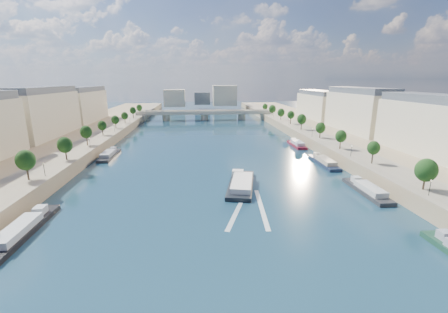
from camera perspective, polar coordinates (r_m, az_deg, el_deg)
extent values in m
plane|color=#0C2535|center=(126.12, -2.27, -1.03)|extent=(700.00, 700.00, 0.00)
cube|color=#9E8460|center=(141.82, -32.75, -0.58)|extent=(44.00, 520.00, 5.00)
cube|color=#9E8460|center=(147.46, 26.91, 0.67)|extent=(44.00, 520.00, 5.00)
cube|color=gray|center=(134.88, -27.26, 0.58)|extent=(14.00, 520.00, 0.10)
cube|color=gray|center=(139.59, 21.79, 1.59)|extent=(14.00, 520.00, 0.10)
cylinder|color=#382B1E|center=(103.88, -33.19, -2.92)|extent=(0.50, 0.50, 3.82)
ellipsoid|color=black|center=(103.01, -33.47, -1.01)|extent=(4.80, 4.80, 5.52)
cylinder|color=#382B1E|center=(124.74, -28.18, 0.33)|extent=(0.50, 0.50, 3.82)
ellipsoid|color=black|center=(124.02, -28.37, 1.94)|extent=(4.80, 4.80, 5.52)
cylinder|color=#382B1E|center=(146.57, -24.62, 2.62)|extent=(0.50, 0.50, 3.82)
ellipsoid|color=black|center=(145.95, -24.77, 4.00)|extent=(4.80, 4.80, 5.52)
cylinder|color=#382B1E|center=(168.99, -21.99, 4.31)|extent=(0.50, 0.50, 3.82)
ellipsoid|color=black|center=(168.45, -22.11, 5.51)|extent=(4.80, 4.80, 5.52)
cylinder|color=#382B1E|center=(191.79, -19.98, 5.60)|extent=(0.50, 0.50, 3.82)
ellipsoid|color=black|center=(191.32, -20.07, 6.66)|extent=(4.80, 4.80, 5.52)
cylinder|color=#382B1E|center=(214.85, -18.38, 6.60)|extent=(0.50, 0.50, 3.82)
ellipsoid|color=black|center=(214.43, -18.46, 7.55)|extent=(4.80, 4.80, 5.52)
cylinder|color=#382B1E|center=(238.10, -17.10, 7.41)|extent=(0.50, 0.50, 3.82)
ellipsoid|color=black|center=(237.72, -17.16, 8.27)|extent=(4.80, 4.80, 5.52)
cylinder|color=#382B1E|center=(261.48, -16.03, 8.07)|extent=(0.50, 0.50, 3.82)
ellipsoid|color=black|center=(261.14, -16.09, 8.85)|extent=(4.80, 4.80, 5.52)
cylinder|color=#382B1E|center=(97.46, 33.87, -4.04)|extent=(0.50, 0.50, 3.82)
ellipsoid|color=black|center=(96.53, 34.17, -2.01)|extent=(4.80, 4.80, 5.52)
cylinder|color=#382B1E|center=(116.19, 26.63, -0.43)|extent=(0.50, 0.50, 3.82)
ellipsoid|color=black|center=(115.41, 26.83, 1.29)|extent=(4.80, 4.80, 5.52)
cylinder|color=#382B1E|center=(136.58, 21.48, 2.15)|extent=(0.50, 0.50, 3.82)
ellipsoid|color=black|center=(135.92, 21.62, 3.63)|extent=(4.80, 4.80, 5.52)
cylinder|color=#382B1E|center=(157.99, 17.69, 4.04)|extent=(0.50, 0.50, 3.82)
ellipsoid|color=black|center=(157.41, 17.79, 5.32)|extent=(4.80, 4.80, 5.52)
cylinder|color=#382B1E|center=(180.05, 14.80, 5.46)|extent=(0.50, 0.50, 3.82)
ellipsoid|color=black|center=(179.55, 14.87, 6.59)|extent=(4.80, 4.80, 5.52)
cylinder|color=#382B1E|center=(202.55, 12.53, 6.55)|extent=(0.50, 0.50, 3.82)
ellipsoid|color=black|center=(202.11, 12.59, 7.56)|extent=(4.80, 4.80, 5.52)
cylinder|color=#382B1E|center=(225.36, 10.72, 7.42)|extent=(0.50, 0.50, 3.82)
ellipsoid|color=black|center=(224.96, 10.76, 8.33)|extent=(4.80, 4.80, 5.52)
cylinder|color=#382B1E|center=(248.40, 9.24, 8.13)|extent=(0.50, 0.50, 3.82)
ellipsoid|color=black|center=(248.04, 9.27, 8.95)|extent=(4.80, 4.80, 5.52)
cylinder|color=#382B1E|center=(271.60, 8.00, 8.71)|extent=(0.50, 0.50, 3.82)
ellipsoid|color=black|center=(271.27, 8.03, 9.46)|extent=(4.80, 4.80, 5.52)
cylinder|color=black|center=(106.12, -31.03, -2.24)|extent=(0.14, 0.14, 4.00)
sphere|color=#FFE5B2|center=(105.61, -31.17, -1.15)|extent=(0.36, 0.36, 0.36)
cylinder|color=black|center=(142.02, -24.20, 2.36)|extent=(0.14, 0.14, 4.00)
sphere|color=#FFE5B2|center=(141.64, -24.28, 3.19)|extent=(0.36, 0.36, 0.36)
cylinder|color=black|center=(179.67, -20.15, 5.06)|extent=(0.14, 0.14, 4.00)
sphere|color=#FFE5B2|center=(179.37, -20.21, 5.72)|extent=(0.36, 0.36, 0.36)
cylinder|color=black|center=(218.15, -17.51, 6.80)|extent=(0.14, 0.14, 4.00)
sphere|color=#FFE5B2|center=(217.90, -17.55, 7.35)|extent=(0.36, 0.36, 0.36)
cylinder|color=black|center=(92.24, 34.57, -5.03)|extent=(0.14, 0.14, 4.00)
sphere|color=#FFE5B2|center=(91.65, 34.75, -3.79)|extent=(0.36, 0.36, 0.36)
cylinder|color=black|center=(124.17, 23.06, 0.88)|extent=(0.14, 0.14, 4.00)
sphere|color=#FFE5B2|center=(123.73, 23.15, 1.83)|extent=(0.36, 0.36, 0.36)
cylinder|color=black|center=(159.77, 16.45, 4.27)|extent=(0.14, 0.14, 4.00)
sphere|color=#FFE5B2|center=(159.43, 16.51, 5.01)|extent=(0.36, 0.36, 0.36)
cylinder|color=black|center=(197.07, 12.27, 6.38)|extent=(0.14, 0.14, 4.00)
sphere|color=#FFE5B2|center=(196.80, 12.30, 6.99)|extent=(0.36, 0.36, 0.36)
cylinder|color=black|center=(235.26, 9.41, 7.79)|extent=(0.14, 0.14, 4.00)
sphere|color=#FFE5B2|center=(235.03, 9.43, 8.30)|extent=(0.36, 0.36, 0.36)
cube|color=beige|center=(181.69, -31.10, 6.52)|extent=(16.00, 52.00, 20.00)
cube|color=#474C54|center=(180.86, -31.59, 10.14)|extent=(14.72, 50.44, 3.20)
cube|color=beige|center=(234.97, -25.04, 8.60)|extent=(16.00, 52.00, 20.00)
cube|color=#474C54|center=(234.33, -25.35, 11.41)|extent=(14.72, 50.44, 3.20)
cube|color=beige|center=(139.53, 35.68, 4.06)|extent=(16.00, 52.00, 20.00)
cube|color=#474C54|center=(138.44, 36.39, 8.76)|extent=(14.72, 50.44, 3.20)
cube|color=beige|center=(186.92, 24.24, 7.49)|extent=(16.00, 52.00, 20.00)
cube|color=#474C54|center=(186.11, 24.62, 11.02)|extent=(14.72, 50.44, 3.20)
cube|color=beige|center=(239.04, 17.52, 9.35)|extent=(16.00, 52.00, 20.00)
cube|color=#474C54|center=(238.40, 17.74, 12.13)|extent=(14.72, 50.44, 3.20)
cube|color=beige|center=(332.85, -9.38, 10.93)|extent=(22.00, 18.00, 18.00)
cube|color=beige|center=(343.21, 0.11, 11.55)|extent=(26.00, 20.00, 22.00)
cube|color=#474C54|center=(357.08, -4.18, 10.99)|extent=(18.00, 16.00, 14.00)
cube|color=#C1B79E|center=(256.24, -3.77, 8.31)|extent=(112.00, 11.00, 2.20)
cube|color=#C1B79E|center=(251.11, -3.75, 8.53)|extent=(112.00, 0.80, 0.90)
cube|color=#C1B79E|center=(261.06, -3.80, 8.76)|extent=(112.00, 0.80, 0.90)
cylinder|color=#C1B79E|center=(257.95, -10.94, 7.30)|extent=(6.40, 6.40, 5.00)
cylinder|color=#C1B79E|center=(256.67, -3.75, 7.49)|extent=(6.40, 6.40, 5.00)
cylinder|color=#C1B79E|center=(259.36, 3.39, 7.57)|extent=(6.40, 6.40, 5.00)
cube|color=#C1B79E|center=(260.76, -15.34, 7.12)|extent=(6.00, 12.00, 5.00)
cube|color=#C1B79E|center=(263.01, 7.75, 7.56)|extent=(6.00, 12.00, 5.00)
cube|color=black|center=(97.75, 3.24, -5.52)|extent=(12.74, 27.24, 1.88)
cube|color=silver|center=(95.19, 3.43, -4.94)|extent=(9.53, 17.97, 1.69)
cube|color=silver|center=(104.54, 2.64, -3.10)|extent=(4.32, 3.85, 1.80)
cube|color=silver|center=(81.85, 2.70, -9.87)|extent=(9.54, 24.99, 0.04)
cube|color=silver|center=(82.90, 7.15, -9.65)|extent=(3.40, 26.01, 0.04)
cube|color=black|center=(83.22, -33.85, -11.85)|extent=(5.00, 26.19, 1.80)
cube|color=silver|center=(80.91, -34.72, -11.38)|extent=(4.10, 14.41, 1.60)
cube|color=silver|center=(88.83, -31.63, -8.66)|extent=(2.50, 3.14, 1.80)
cube|color=#262629|center=(143.67, -20.97, 0.06)|extent=(5.00, 22.14, 1.80)
cube|color=gray|center=(141.63, -21.22, 0.55)|extent=(4.10, 12.18, 1.60)
cube|color=gray|center=(149.49, -20.36, 1.36)|extent=(2.50, 2.66, 1.80)
cube|color=#9999A1|center=(79.74, 36.49, -11.94)|extent=(2.50, 2.24, 1.80)
cube|color=#2B2C2E|center=(102.24, 25.52, -6.09)|extent=(5.00, 21.85, 1.80)
cube|color=beige|center=(100.29, 26.12, -5.51)|extent=(4.10, 12.02, 1.60)
cube|color=beige|center=(107.02, 23.88, -4.00)|extent=(2.50, 2.62, 1.80)
cube|color=#1A243A|center=(129.67, 18.42, -1.21)|extent=(5.00, 23.25, 1.80)
cube|color=#C2AF92|center=(127.59, 18.80, -0.70)|extent=(4.10, 12.79, 1.60)
cube|color=#C2AF92|center=(135.42, 17.33, 0.31)|extent=(2.50, 2.79, 1.80)
cube|color=maroon|center=(160.55, 13.69, 2.06)|extent=(5.00, 19.05, 1.80)
cube|color=#B4BAC1|center=(158.80, 13.90, 2.54)|extent=(4.10, 10.48, 1.60)
cube|color=#B4BAC1|center=(165.50, 13.10, 3.10)|extent=(2.50, 2.29, 1.80)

